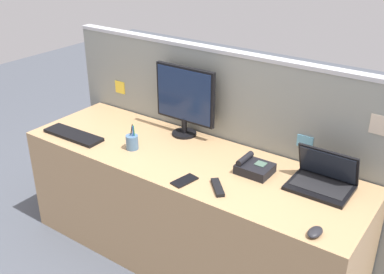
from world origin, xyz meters
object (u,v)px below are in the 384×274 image
(pen_cup, at_px, (132,142))
(cell_phone_black_slab, at_px, (185,181))
(laptop, at_px, (323,179))
(desk_phone, at_px, (254,168))
(keyboard_main, at_px, (73,135))
(computer_mouse_right_hand, at_px, (315,232))
(desktop_monitor, at_px, (185,98))
(tv_remote, at_px, (218,187))

(pen_cup, height_order, cell_phone_black_slab, pen_cup)
(laptop, xyz_separation_m, cell_phone_black_slab, (-0.64, -0.39, -0.05))
(desk_phone, bearing_deg, keyboard_main, -167.28)
(keyboard_main, height_order, computer_mouse_right_hand, computer_mouse_right_hand)
(desk_phone, distance_m, pen_cup, 0.79)
(keyboard_main, xyz_separation_m, pen_cup, (0.44, 0.09, 0.04))
(laptop, bearing_deg, computer_mouse_right_hand, -73.09)
(cell_phone_black_slab, bearing_deg, pen_cup, 176.26)
(desktop_monitor, xyz_separation_m, pen_cup, (-0.14, -0.37, -0.21))
(keyboard_main, distance_m, tv_remote, 1.14)
(desktop_monitor, height_order, cell_phone_black_slab, desktop_monitor)
(laptop, relative_size, tv_remote, 1.95)
(desktop_monitor, distance_m, pen_cup, 0.45)
(laptop, bearing_deg, keyboard_main, -167.43)
(desktop_monitor, xyz_separation_m, cell_phone_black_slab, (0.36, -0.50, -0.26))
(pen_cup, distance_m, tv_remote, 0.70)
(desktop_monitor, bearing_deg, laptop, -6.18)
(tv_remote, bearing_deg, desktop_monitor, 96.04)
(keyboard_main, bearing_deg, pen_cup, 10.98)
(desktop_monitor, bearing_deg, pen_cup, -111.14)
(keyboard_main, distance_m, pen_cup, 0.45)
(desktop_monitor, height_order, keyboard_main, desktop_monitor)
(keyboard_main, relative_size, tv_remote, 2.59)
(computer_mouse_right_hand, bearing_deg, desktop_monitor, 160.69)
(keyboard_main, relative_size, pen_cup, 2.65)
(computer_mouse_right_hand, distance_m, tv_remote, 0.58)
(pen_cup, bearing_deg, computer_mouse_right_hand, -7.41)
(laptop, distance_m, cell_phone_black_slab, 0.75)
(pen_cup, bearing_deg, tv_remote, -7.40)
(desk_phone, bearing_deg, cell_phone_black_slab, -130.56)
(desk_phone, distance_m, keyboard_main, 1.24)
(pen_cup, relative_size, cell_phone_black_slab, 1.10)
(desktop_monitor, xyz_separation_m, keyboard_main, (-0.59, -0.46, -0.25))
(pen_cup, bearing_deg, desk_phone, 13.15)
(tv_remote, bearing_deg, desk_phone, 30.50)
(computer_mouse_right_hand, bearing_deg, laptop, 112.88)
(laptop, distance_m, desk_phone, 0.38)
(computer_mouse_right_hand, distance_m, cell_phone_black_slab, 0.77)
(desktop_monitor, distance_m, laptop, 1.03)
(cell_phone_black_slab, bearing_deg, keyboard_main, -171.41)
(laptop, xyz_separation_m, pen_cup, (-1.14, -0.26, -0.00))
(desktop_monitor, bearing_deg, computer_mouse_right_hand, -25.28)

